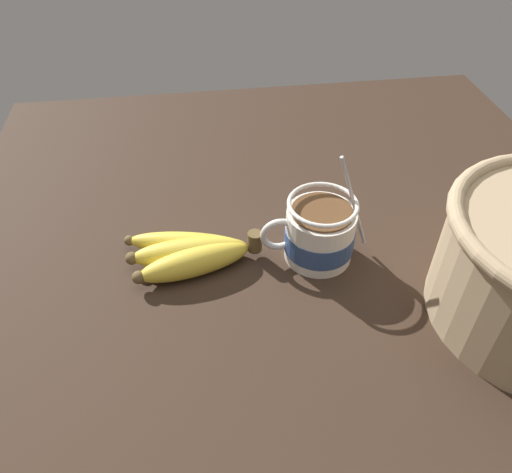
% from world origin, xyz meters
% --- Properties ---
extents(table, '(1.00, 1.00, 0.03)m').
position_xyz_m(table, '(0.00, 0.00, 0.01)').
color(table, '#332319').
rests_on(table, ground).
extents(coffee_mug, '(0.15, 0.10, 0.16)m').
position_xyz_m(coffee_mug, '(-0.02, 0.04, 0.07)').
color(coffee_mug, white).
rests_on(coffee_mug, table).
extents(banana_bunch, '(0.19, 0.11, 0.04)m').
position_xyz_m(banana_bunch, '(0.15, 0.03, 0.05)').
color(banana_bunch, brown).
rests_on(banana_bunch, table).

